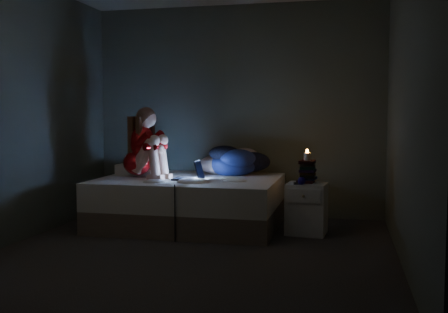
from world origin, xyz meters
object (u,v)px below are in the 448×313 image
(bed, at_px, (190,202))
(woman, at_px, (137,142))
(candle, at_px, (307,158))
(laptop, at_px, (187,170))
(phone, at_px, (298,183))
(nightstand, at_px, (307,209))

(bed, height_order, woman, woman)
(candle, bearing_deg, laptop, -173.98)
(woman, relative_size, phone, 5.70)
(laptop, height_order, nightstand, laptop)
(woman, bearing_deg, bed, 25.05)
(woman, xyz_separation_m, candle, (1.89, 0.04, -0.14))
(nightstand, relative_size, candle, 6.69)
(bed, xyz_separation_m, woman, (-0.58, -0.09, 0.67))
(bed, relative_size, phone, 14.12)
(candle, relative_size, phone, 0.57)
(bed, bearing_deg, nightstand, -4.73)
(bed, distance_m, laptop, 0.43)
(phone, bearing_deg, laptop, 168.36)
(woman, xyz_separation_m, laptop, (0.62, -0.10, -0.29))
(nightstand, relative_size, phone, 3.82)
(woman, distance_m, phone, 1.85)
(bed, height_order, laptop, laptop)
(laptop, distance_m, nightstand, 1.34)
(bed, relative_size, nightstand, 3.69)
(nightstand, height_order, phone, phone)
(candle, bearing_deg, nightstand, -85.78)
(bed, distance_m, woman, 0.89)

